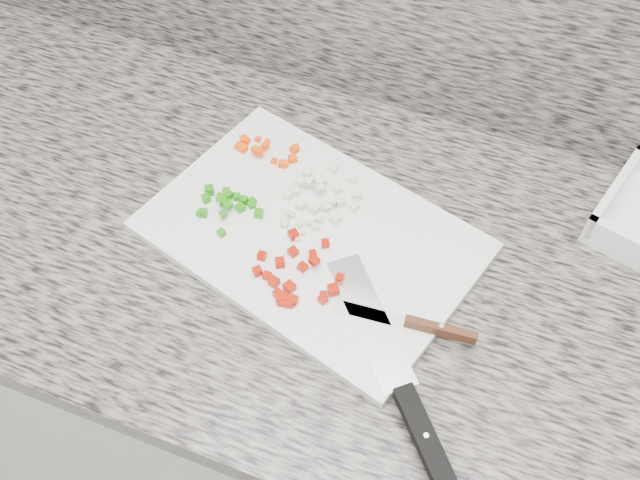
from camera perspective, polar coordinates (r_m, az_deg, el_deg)
The scene contains 10 objects.
cabinet at distance 1.37m, azimuth 4.25°, elevation -13.15°, with size 3.92×0.62×0.86m, color silver.
countertop at distance 0.97m, azimuth 5.86°, elevation -2.81°, with size 3.96×0.64×0.04m, color slate.
cutting_board at distance 0.97m, azimuth -0.68°, elevation 0.30°, with size 0.43×0.29×0.01m, color silver.
carrot_pile at distance 1.05m, azimuth -4.43°, elevation 7.21°, with size 0.10×0.05×0.02m.
onion_pile at distance 0.99m, azimuth 0.21°, elevation 3.56°, with size 0.11×0.11×0.02m.
green_pepper_pile at distance 0.99m, azimuth -7.52°, elevation 2.97°, with size 0.10×0.08×0.02m.
red_pepper_pile at distance 0.91m, azimuth -2.05°, elevation -2.99°, with size 0.12×0.12×0.02m.
garlic_pile at distance 0.97m, azimuth -1.99°, elevation 1.31°, with size 0.06×0.05×0.01m.
chef_knife at distance 0.84m, azimuth 6.80°, elevation -12.21°, with size 0.24×0.27×0.02m.
paring_knife at distance 0.89m, azimuth 8.17°, elevation -6.80°, with size 0.18×0.03×0.02m.
Camera 1 is at (0.10, 0.91, 1.69)m, focal length 40.00 mm.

